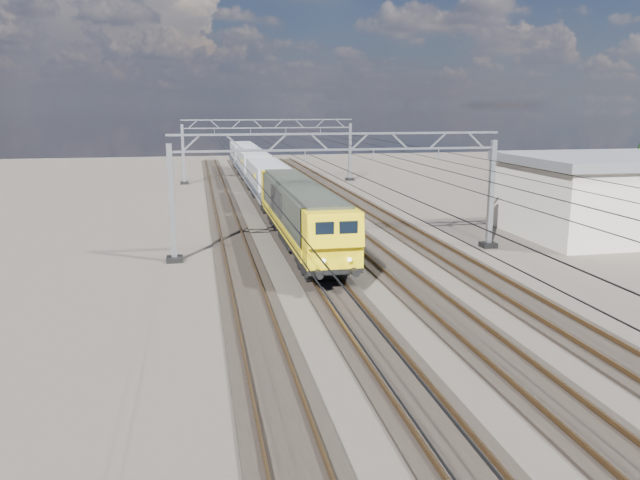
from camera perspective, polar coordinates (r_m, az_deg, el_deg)
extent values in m
plane|color=black|center=(33.16, 3.29, -2.88)|extent=(160.00, 160.00, 0.00)
cube|color=black|center=(32.22, -7.12, -3.29)|extent=(2.60, 140.00, 0.12)
cube|color=brown|center=(32.14, -8.41, -3.08)|extent=(0.08, 140.00, 0.16)
cube|color=brown|center=(32.23, -5.85, -2.96)|extent=(0.08, 140.00, 0.16)
cube|color=black|center=(32.72, -0.11, -2.96)|extent=(2.60, 140.00, 0.12)
cube|color=brown|center=(32.55, -1.36, -2.75)|extent=(0.08, 140.00, 0.16)
cube|color=brown|center=(32.82, 1.13, -2.62)|extent=(0.08, 140.00, 0.16)
cube|color=black|center=(33.69, 6.59, -2.59)|extent=(2.60, 140.00, 0.12)
cube|color=brown|center=(33.44, 5.42, -2.40)|extent=(0.08, 140.00, 0.16)
cube|color=brown|center=(33.87, 7.76, -2.27)|extent=(0.08, 140.00, 0.16)
cube|color=black|center=(35.09, 12.83, -2.22)|extent=(2.60, 140.00, 0.12)
cube|color=brown|center=(34.77, 11.76, -2.03)|extent=(0.08, 140.00, 0.16)
cube|color=brown|center=(35.35, 13.91, -1.91)|extent=(0.08, 140.00, 0.16)
cube|color=#999EA7|center=(35.43, -13.39, 3.24)|extent=(0.30, 0.30, 6.60)
cube|color=#999EA7|center=(39.51, 15.37, 4.03)|extent=(0.30, 0.30, 6.60)
cube|color=black|center=(36.04, -13.15, -1.71)|extent=(0.90, 0.90, 0.30)
cube|color=black|center=(40.05, 15.12, -0.43)|extent=(0.90, 0.90, 0.30)
cube|color=#999EA7|center=(35.95, 1.82, 9.70)|extent=(19.30, 0.18, 0.12)
cube|color=#999EA7|center=(36.00, 1.81, 8.27)|extent=(19.30, 0.18, 0.12)
cube|color=#999EA7|center=(35.06, -11.70, 8.65)|extent=(1.03, 0.10, 0.94)
cube|color=#999EA7|center=(35.12, -7.78, 8.80)|extent=(1.03, 0.10, 0.94)
cube|color=#999EA7|center=(35.34, -3.89, 8.90)|extent=(1.03, 0.10, 0.94)
cube|color=#999EA7|center=(35.72, -0.06, 8.96)|extent=(1.03, 0.10, 0.94)
cube|color=#999EA7|center=(36.25, 3.67, 8.99)|extent=(1.03, 0.10, 0.94)
cube|color=#999EA7|center=(36.93, 7.28, 8.97)|extent=(1.03, 0.10, 0.94)
cube|color=#999EA7|center=(37.74, 10.75, 8.93)|extent=(1.03, 0.10, 0.94)
cube|color=#999EA7|center=(38.68, 14.05, 8.85)|extent=(1.03, 0.10, 0.94)
cube|color=#999EA7|center=(35.17, -7.85, 7.54)|extent=(0.06, 0.06, 0.65)
cube|color=#999EA7|center=(35.63, -1.36, 7.70)|extent=(0.06, 0.06, 0.65)
cube|color=#999EA7|center=(36.52, 4.90, 7.77)|extent=(0.06, 0.06, 0.65)
cube|color=#999EA7|center=(37.81, 10.79, 7.75)|extent=(0.06, 0.06, 0.65)
cube|color=#999EA7|center=(71.21, -12.40, 7.64)|extent=(0.30, 0.30, 6.60)
cube|color=#999EA7|center=(73.33, 2.75, 8.03)|extent=(0.30, 0.30, 6.60)
cube|color=black|center=(71.52, -12.28, 5.12)|extent=(0.90, 0.90, 0.30)
cube|color=black|center=(73.62, 2.73, 5.58)|extent=(0.90, 0.90, 0.30)
cube|color=#999EA7|center=(71.47, -4.77, 10.90)|extent=(19.30, 0.18, 0.12)
cube|color=#999EA7|center=(71.50, -4.75, 10.18)|extent=(19.30, 0.18, 0.12)
cube|color=#999EA7|center=(71.03, -11.55, 10.33)|extent=(1.03, 0.10, 0.94)
cube|color=#999EA7|center=(71.06, -9.60, 10.41)|extent=(1.03, 0.10, 0.94)
cube|color=#999EA7|center=(71.17, -7.66, 10.47)|extent=(1.03, 0.10, 0.94)
cube|color=#999EA7|center=(71.36, -5.72, 10.52)|extent=(1.03, 0.10, 0.94)
cube|color=#999EA7|center=(71.62, -3.80, 10.56)|extent=(1.03, 0.10, 0.94)
cube|color=#999EA7|center=(71.97, -1.89, 10.59)|extent=(1.03, 0.10, 0.94)
cube|color=#999EA7|center=(72.39, -0.01, 10.60)|extent=(1.03, 0.10, 0.94)
cube|color=#999EA7|center=(72.89, 1.86, 10.61)|extent=(1.03, 0.10, 0.94)
cube|color=#999EA7|center=(71.08, -9.63, 9.78)|extent=(0.06, 0.06, 0.65)
cube|color=#999EA7|center=(71.31, -6.37, 9.88)|extent=(0.06, 0.06, 0.65)
cube|color=#999EA7|center=(71.76, -3.14, 9.95)|extent=(0.06, 0.06, 0.65)
cube|color=#999EA7|center=(72.43, 0.04, 9.99)|extent=(0.06, 0.06, 0.65)
cylinder|color=black|center=(39.18, -8.19, 7.52)|extent=(0.03, 140.00, 0.03)
cylinder|color=black|center=(39.14, -8.21, 8.24)|extent=(0.03, 140.00, 0.03)
cylinder|color=black|center=(39.59, -2.35, 7.68)|extent=(0.03, 140.00, 0.03)
cylinder|color=black|center=(39.55, -2.36, 8.40)|extent=(0.03, 140.00, 0.03)
cylinder|color=black|center=(40.39, 3.32, 7.76)|extent=(0.03, 140.00, 0.03)
cylinder|color=black|center=(40.36, 3.33, 8.46)|extent=(0.03, 140.00, 0.03)
cylinder|color=black|center=(41.57, 8.71, 7.76)|extent=(0.03, 140.00, 0.03)
cylinder|color=black|center=(41.53, 8.74, 8.45)|extent=(0.03, 140.00, 0.03)
cube|color=black|center=(32.04, 0.07, -2.01)|extent=(2.20, 3.60, 0.60)
cube|color=black|center=(44.58, -3.18, 2.02)|extent=(2.20, 3.60, 0.60)
cube|color=black|center=(38.19, -1.82, 0.89)|extent=(2.65, 20.00, 0.25)
cube|color=black|center=(38.27, -1.82, 0.33)|extent=(2.20, 4.50, 0.75)
cube|color=#282D25|center=(37.94, -1.84, 2.99)|extent=(2.65, 17.00, 2.60)
cube|color=yellow|center=(37.92, -3.83, 1.43)|extent=(0.04, 17.00, 0.60)
cube|color=yellow|center=(38.35, 0.16, 1.58)|extent=(0.04, 17.00, 0.60)
cube|color=black|center=(38.68, -4.07, 3.67)|extent=(0.05, 5.00, 1.40)
cube|color=black|center=(39.10, -0.12, 3.79)|extent=(0.05, 5.00, 1.40)
cube|color=#282D25|center=(37.75, -1.85, 5.05)|extent=(2.25, 18.00, 0.15)
cube|color=yellow|center=(29.15, 1.07, 0.19)|extent=(2.65, 1.80, 2.60)
cube|color=yellow|center=(28.14, 1.48, 0.79)|extent=(2.60, 0.46, 1.52)
cube|color=black|center=(27.91, 0.42, 0.91)|extent=(0.85, 0.08, 0.75)
cube|color=black|center=(28.15, 2.62, 0.99)|extent=(0.85, 0.08, 0.75)
cylinder|color=black|center=(28.17, -0.12, -3.17)|extent=(0.36, 0.50, 0.36)
cylinder|color=black|center=(28.53, 3.24, -2.99)|extent=(0.36, 0.50, 0.36)
cylinder|color=white|center=(28.16, 0.34, -1.91)|extent=(0.20, 0.08, 0.20)
cylinder|color=white|center=(28.42, 2.71, -1.80)|extent=(0.20, 0.08, 0.20)
cube|color=yellow|center=(46.85, -3.65, 4.74)|extent=(2.65, 1.80, 2.60)
cube|color=yellow|center=(47.73, -3.81, 5.48)|extent=(2.60, 0.46, 1.52)
cube|color=black|center=(47.75, -4.49, 5.59)|extent=(0.85, 0.08, 0.75)
cube|color=black|center=(47.89, -3.17, 5.63)|extent=(0.85, 0.08, 0.75)
cylinder|color=black|center=(48.13, -4.82, 3.23)|extent=(0.36, 0.50, 0.36)
cylinder|color=black|center=(48.34, -2.82, 3.30)|extent=(0.36, 0.50, 0.36)
cylinder|color=white|center=(47.97, -4.53, 3.93)|extent=(0.20, 0.08, 0.20)
cylinder|color=white|center=(48.12, -3.10, 3.98)|extent=(0.20, 0.08, 0.20)
cube|color=black|center=(51.14, -4.23, 3.28)|extent=(2.20, 2.60, 0.55)
cube|color=black|center=(59.99, -5.28, 4.59)|extent=(2.20, 2.60, 0.55)
cube|color=black|center=(55.51, -4.81, 4.35)|extent=(2.40, 13.00, 0.20)
cube|color=gray|center=(55.30, -4.84, 6.12)|extent=(2.80, 12.00, 1.80)
cube|color=#404347|center=(55.35, -5.79, 4.80)|extent=(1.48, 12.00, 1.36)
cube|color=#404347|center=(55.56, -3.84, 4.87)|extent=(1.48, 12.00, 1.36)
cube|color=yellow|center=(52.18, -6.03, 5.84)|extent=(0.04, 1.20, 0.50)
cube|color=black|center=(65.13, -5.76, 5.17)|extent=(2.20, 2.60, 0.55)
cube|color=black|center=(74.03, -6.44, 6.00)|extent=(2.20, 2.60, 0.55)
cube|color=black|center=(69.54, -6.13, 5.91)|extent=(2.40, 13.00, 0.20)
cube|color=gray|center=(69.37, -6.16, 7.32)|extent=(2.80, 12.00, 1.80)
cube|color=#404347|center=(69.41, -6.92, 6.27)|extent=(1.48, 12.00, 1.36)
cube|color=#404347|center=(69.58, -5.35, 6.32)|extent=(1.48, 12.00, 1.36)
cube|color=yellow|center=(66.27, -7.16, 7.16)|extent=(0.04, 1.20, 0.50)
cube|color=black|center=(79.19, -6.76, 6.39)|extent=(2.20, 2.60, 0.55)
cube|color=black|center=(88.13, -7.22, 6.96)|extent=(2.20, 2.60, 0.55)
cube|color=black|center=(83.62, -7.01, 6.94)|extent=(2.40, 13.00, 0.20)
cube|color=gray|center=(83.49, -7.04, 8.11)|extent=(2.80, 12.00, 1.80)
cube|color=#404347|center=(83.52, -7.67, 7.24)|extent=(1.48, 12.00, 1.36)
cube|color=#404347|center=(83.66, -6.36, 7.28)|extent=(1.48, 12.00, 1.36)
cube|color=yellow|center=(80.40, -7.90, 8.01)|extent=(0.04, 1.20, 0.50)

